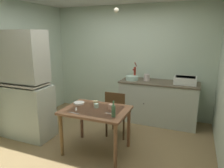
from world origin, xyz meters
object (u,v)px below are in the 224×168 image
dining_table (96,115)px  mug_dark (111,107)px  serving_bowl_wide (79,103)px  hand_pump (135,72)px  hutch_cabinet (25,89)px  glass_bottle (113,111)px  sink_basin (185,80)px  mixing_bowl_counter (132,78)px  chair_far_side (117,112)px

dining_table → mug_dark: (0.23, 0.08, 0.14)m
serving_bowl_wide → hand_pump: bearing=69.8°
hutch_cabinet → serving_bowl_wide: hutch_cabinet is taller
mug_dark → glass_bottle: size_ratio=0.36×
hutch_cabinet → dining_table: bearing=0.1°
hutch_cabinet → hand_pump: (1.62, 1.63, 0.16)m
sink_basin → mixing_bowl_counter: (-1.12, -0.05, -0.03)m
serving_bowl_wide → glass_bottle: bearing=-21.8°
dining_table → serving_bowl_wide: bearing=162.8°
mug_dark → glass_bottle: 0.31m
hand_pump → glass_bottle: (0.21, -1.81, -0.25)m
hutch_cabinet → mug_dark: hutch_cabinet is taller
hand_pump → serving_bowl_wide: size_ratio=2.15×
sink_basin → chair_far_side: size_ratio=0.49×
dining_table → serving_bowl_wide: (-0.39, 0.12, 0.12)m
chair_far_side → mixing_bowl_counter: bearing=89.6°
glass_bottle → hutch_cabinet: bearing=174.3°
hutch_cabinet → chair_far_side: 1.76m
hutch_cabinet → serving_bowl_wide: bearing=6.6°
hand_pump → hutch_cabinet: bearing=-134.8°
chair_far_side → glass_bottle: bearing=-72.9°
serving_bowl_wide → dining_table: bearing=-17.2°
hand_pump → serving_bowl_wide: hand_pump is taller
chair_far_side → glass_bottle: (0.25, -0.80, 0.35)m
hand_pump → glass_bottle: hand_pump is taller
chair_far_side → serving_bowl_wide: chair_far_side is taller
hutch_cabinet → mixing_bowl_counter: bearing=44.1°
hutch_cabinet → dining_table: hutch_cabinet is taller
chair_far_side → serving_bowl_wide: bearing=-136.0°
sink_basin → mug_dark: (-1.03, -1.50, -0.21)m
mixing_bowl_counter → mug_dark: 1.46m
serving_bowl_wide → mixing_bowl_counter: bearing=69.7°
mixing_bowl_counter → glass_bottle: 1.74m
hutch_cabinet → mixing_bowl_counter: 2.21m
sink_basin → mixing_bowl_counter: 1.12m
dining_table → chair_far_side: chair_far_side is taller
hand_pump → chair_far_side: hand_pump is taller
hand_pump → mixing_bowl_counter: hand_pump is taller
sink_basin → dining_table: (-1.26, -1.58, -0.36)m
serving_bowl_wide → mug_dark: 0.62m
hand_pump → mug_dark: size_ratio=4.47×
chair_far_side → glass_bottle: size_ratio=3.72×
hutch_cabinet → sink_basin: hutch_cabinet is taller
serving_bowl_wide → mug_dark: bearing=-3.4°
hutch_cabinet → mixing_bowl_counter: size_ratio=7.12×
hutch_cabinet → mug_dark: (1.68, 0.09, -0.15)m
chair_far_side → sink_basin: bearing=40.6°
dining_table → glass_bottle: bearing=-26.1°
sink_basin → chair_far_side: sink_basin is taller
sink_basin → hand_pump: 1.09m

